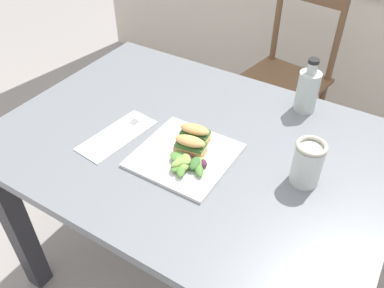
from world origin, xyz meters
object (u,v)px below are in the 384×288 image
object	(u,v)px
fork_on_napkin	(121,132)
mason_jar_iced_tea	(307,165)
plate_lunch	(185,155)
chair_wooden_far	(285,78)
bottle_cold_brew	(307,92)
sandwich_half_front	(190,145)
sandwich_half_back	(195,133)
dining_table	(191,170)

from	to	relation	value
fork_on_napkin	mason_jar_iced_tea	xyz separation A→B (m)	(0.56, 0.10, 0.05)
plate_lunch	fork_on_napkin	bearing A→B (deg)	-177.10
chair_wooden_far	plate_lunch	xyz separation A→B (m)	(0.07, -1.07, 0.30)
mason_jar_iced_tea	chair_wooden_far	bearing A→B (deg)	111.83
plate_lunch	bottle_cold_brew	size ratio (longest dim) A/B	1.44
sandwich_half_front	bottle_cold_brew	size ratio (longest dim) A/B	0.51
fork_on_napkin	plate_lunch	bearing A→B (deg)	2.90
sandwich_half_back	fork_on_napkin	bearing A→B (deg)	-160.16
fork_on_napkin	bottle_cold_brew	size ratio (longest dim) A/B	1.00
dining_table	sandwich_half_front	world-z (taller)	sandwich_half_front
fork_on_napkin	sandwich_half_front	bearing A→B (deg)	6.24
dining_table	sandwich_half_front	bearing A→B (deg)	-60.29
sandwich_half_front	mason_jar_iced_tea	size ratio (longest dim) A/B	0.74
mason_jar_iced_tea	fork_on_napkin	bearing A→B (deg)	-169.76
dining_table	fork_on_napkin	bearing A→B (deg)	-155.88
dining_table	sandwich_half_back	bearing A→B (deg)	-28.98
sandwich_half_front	chair_wooden_far	bearing A→B (deg)	94.07
plate_lunch	sandwich_half_back	size ratio (longest dim) A/B	2.80
sandwich_half_front	bottle_cold_brew	bearing A→B (deg)	63.44
plate_lunch	sandwich_half_back	xyz separation A→B (m)	(-0.01, 0.07, 0.03)
sandwich_half_back	dining_table	bearing A→B (deg)	151.02
fork_on_napkin	sandwich_half_back	bearing A→B (deg)	19.84
sandwich_half_front	sandwich_half_back	size ratio (longest dim) A/B	1.00
plate_lunch	fork_on_napkin	xyz separation A→B (m)	(-0.23, -0.01, 0.00)
fork_on_napkin	mason_jar_iced_tea	world-z (taller)	mason_jar_iced_tea
chair_wooden_far	dining_table	bearing A→B (deg)	-87.78
chair_wooden_far	plate_lunch	distance (m)	1.11
dining_table	plate_lunch	world-z (taller)	plate_lunch
chair_wooden_far	plate_lunch	size ratio (longest dim) A/B	3.25
sandwich_half_front	sandwich_half_back	xyz separation A→B (m)	(-0.02, 0.05, 0.00)
dining_table	fork_on_napkin	world-z (taller)	fork_on_napkin
dining_table	fork_on_napkin	xyz separation A→B (m)	(-0.20, -0.09, 0.14)
chair_wooden_far	fork_on_napkin	xyz separation A→B (m)	(-0.16, -1.08, 0.30)
dining_table	sandwich_half_back	xyz separation A→B (m)	(0.02, -0.01, 0.17)
dining_table	bottle_cold_brew	xyz separation A→B (m)	(0.24, 0.34, 0.20)
bottle_cold_brew	fork_on_napkin	bearing A→B (deg)	-135.74
mason_jar_iced_tea	sandwich_half_front	bearing A→B (deg)	-166.81
plate_lunch	bottle_cold_brew	bearing A→B (deg)	63.19
chair_wooden_far	bottle_cold_brew	world-z (taller)	bottle_cold_brew
chair_wooden_far	sandwich_half_back	world-z (taller)	chair_wooden_far
plate_lunch	sandwich_half_back	distance (m)	0.08
plate_lunch	sandwich_half_front	bearing A→B (deg)	56.63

